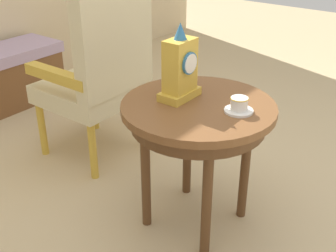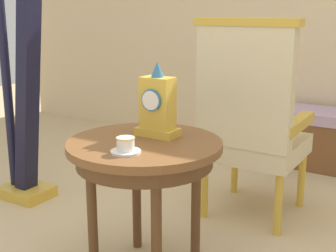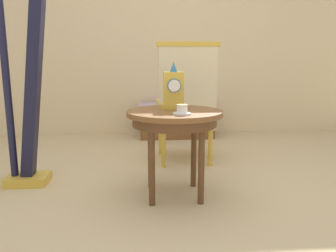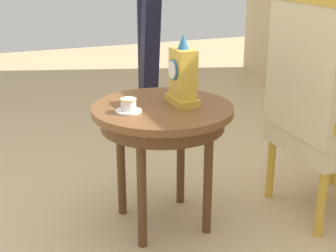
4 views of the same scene
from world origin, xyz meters
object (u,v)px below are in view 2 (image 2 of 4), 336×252
Objects in this scene: teacup_left at (126,146)px; window_bench at (308,137)px; mantel_clock at (157,106)px; armchair at (251,119)px; harp at (22,85)px; side_table at (145,158)px.

teacup_left reaches higher than window_bench.
mantel_clock reaches higher than window_bench.
armchair is at bearing 81.19° from teacup_left.
mantel_clock is 0.19× the size of harp.
armchair reaches higher than mantel_clock.
harp reaches higher than teacup_left.
mantel_clock is 0.29× the size of armchair.
armchair is at bearing -91.49° from window_bench.
armchair reaches higher than side_table.
teacup_left is 0.36× the size of mantel_clock.
teacup_left is at bearing -79.88° from side_table.
side_table is 0.59× the size of armchair.
harp is 1.84× the size of window_bench.
armchair is at bearing 76.96° from side_table.
mantel_clock reaches higher than teacup_left.
teacup_left is 0.11× the size of armchair.
harp reaches higher than mantel_clock.
harp is (-1.30, -0.46, 0.14)m from armchair.
harp reaches higher than window_bench.
side_table is 0.37× the size of harp.
mantel_clock is at bearing 96.08° from teacup_left.
side_table is 0.24m from mantel_clock.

